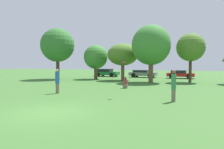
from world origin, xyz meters
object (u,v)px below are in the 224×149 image
at_px(frisbee, 123,62).
at_px(tree_1, 96,57).
at_px(tree_2, 123,55).
at_px(tree_4, 191,48).
at_px(person_catcher, 174,85).
at_px(parked_car_green, 107,72).
at_px(tree_3, 151,45).
at_px(parked_car_grey, 143,73).
at_px(bystander_sitting, 125,83).
at_px(tree_0, 57,45).
at_px(parked_car_red, 180,74).
at_px(person_thrower, 57,81).

distance_m(frisbee, tree_1, 16.67).
distance_m(tree_2, tree_4, 8.54).
xyz_separation_m(person_catcher, parked_car_green, (-12.81, 20.62, -0.29)).
xyz_separation_m(tree_3, parked_car_grey, (-2.87, 8.44, -3.77)).
relative_size(bystander_sitting, tree_0, 0.15).
relative_size(tree_1, parked_car_green, 1.19).
xyz_separation_m(parked_car_grey, parked_car_red, (5.81, -0.29, 0.02)).
height_order(tree_3, parked_car_grey, tree_3).
bearing_deg(tree_4, tree_2, -179.21).
relative_size(person_thrower, parked_car_grey, 0.42).
bearing_deg(parked_car_red, person_catcher, -85.47).
bearing_deg(tree_3, parked_car_red, 70.18).
relative_size(person_catcher, tree_2, 0.38).
bearing_deg(frisbee, tree_1, 121.70).
xyz_separation_m(tree_2, tree_3, (4.11, -1.76, 0.99)).
bearing_deg(bystander_sitting, tree_1, 128.53).
bearing_deg(person_thrower, parked_car_red, 71.55).
xyz_separation_m(parked_car_green, parked_car_grey, (6.31, 0.04, -0.05)).
bearing_deg(frisbee, person_catcher, -8.62).
bearing_deg(parked_car_red, frisbee, -94.88).
distance_m(parked_car_green, parked_car_grey, 6.31).
distance_m(tree_3, parked_car_grey, 9.68).
bearing_deg(parked_car_green, tree_1, -80.06).
bearing_deg(bystander_sitting, parked_car_grey, 96.78).
distance_m(frisbee, bystander_sitting, 5.47).
relative_size(frisbee, tree_2, 0.05).
bearing_deg(frisbee, person_thrower, -179.57).
bearing_deg(bystander_sitting, person_thrower, -127.84).
xyz_separation_m(frisbee, tree_1, (-8.75, 14.17, 0.81)).
xyz_separation_m(person_thrower, tree_2, (0.82, 13.53, 2.49)).
height_order(frisbee, tree_3, tree_3).
xyz_separation_m(tree_4, parked_car_grey, (-7.27, 6.56, -3.51)).
bearing_deg(tree_0, tree_1, 22.19).
distance_m(person_thrower, person_catcher, 8.56).
distance_m(tree_4, parked_car_green, 15.46).
height_order(frisbee, tree_4, tree_4).
relative_size(tree_2, tree_3, 0.72).
height_order(person_thrower, tree_4, tree_4).
relative_size(person_catcher, bystander_sitting, 1.76).
height_order(person_catcher, tree_1, tree_1).
distance_m(tree_3, parked_car_green, 12.99).
relative_size(person_catcher, tree_4, 0.32).
bearing_deg(person_catcher, parked_car_grey, -69.46).
bearing_deg(parked_car_green, parked_car_grey, 2.99).
relative_size(bystander_sitting, tree_2, 0.22).
relative_size(person_catcher, frisbee, 7.37).
height_order(person_thrower, parked_car_green, person_thrower).
height_order(tree_1, tree_4, tree_4).
height_order(parked_car_green, parked_car_red, parked_car_green).
relative_size(person_catcher, tree_0, 0.26).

